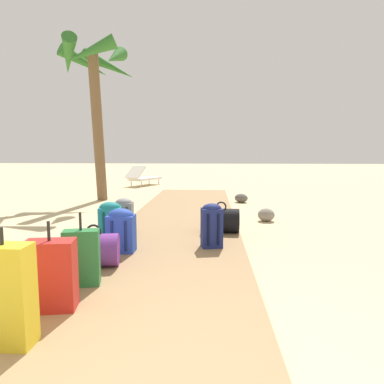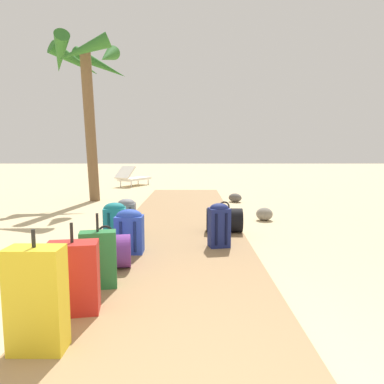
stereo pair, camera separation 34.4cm
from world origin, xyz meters
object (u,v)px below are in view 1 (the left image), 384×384
Objects in this scene: suitcase_red at (51,275)px; backpack_blue at (121,229)px; backpack_grey at (124,214)px; lounge_chair at (143,177)px; suitcase_yellow at (5,296)px; duffel_bag_purple at (94,250)px; backpack_teal at (110,220)px; palm_tree_far_left at (94,77)px; backpack_navy at (212,224)px; duffel_bag_black at (221,220)px; suitcase_green at (82,258)px.

suitcase_red is 1.31× the size of backpack_blue.
backpack_grey is (-0.23, 1.06, -0.01)m from backpack_blue.
lounge_chair is (-1.48, 8.90, -0.04)m from backpack_blue.
suitcase_yellow is at bearing -95.21° from suitcase_red.
duffel_bag_purple is 1.09× the size of backpack_grey.
palm_tree_far_left is (-1.59, 4.30, 2.87)m from backpack_teal.
suitcase_yellow reaches higher than backpack_navy.
duffel_bag_purple is 1.07× the size of backpack_teal.
duffel_bag_black is at bearing -49.90° from palm_tree_far_left.
suitcase_yellow is (0.03, -3.18, 0.06)m from backpack_grey.
lounge_chair is at bearing 97.23° from suitcase_red.
duffel_bag_purple is 1.00× the size of backpack_navy.
suitcase_green is 1.70m from backpack_teal.
suitcase_red reaches higher than suitcase_green.
lounge_chair is at bearing 98.01° from backpack_teal.
backpack_grey is 0.93× the size of duffel_bag_black.
palm_tree_far_left reaches higher than backpack_navy.
suitcase_green reaches higher than duffel_bag_black.
lounge_chair is (-1.33, 10.49, -0.03)m from suitcase_red.
backpack_navy reaches higher than backpack_grey.
backpack_blue is at bearing 84.62° from suitcase_red.
backpack_blue is at bearing -166.23° from backpack_navy.
duffel_bag_purple is at bearing 88.42° from suitcase_yellow.
suitcase_red is at bearing -124.35° from backpack_navy.
backpack_teal is 2.72m from suitcase_yellow.
duffel_bag_black is at bearing 80.16° from backpack_navy.
backpack_blue is 1.70m from duffel_bag_black.
suitcase_red is at bearing -85.76° from backpack_teal.
backpack_navy is 1.02× the size of duffel_bag_black.
backpack_blue reaches higher than duffel_bag_black.
duffel_bag_black is at bearing 49.58° from duffel_bag_purple.
palm_tree_far_left reaches higher than backpack_grey.
backpack_navy is at bearing 13.77° from backpack_blue.
palm_tree_far_left is at bearing 103.65° from suitcase_yellow.
backpack_grey is 0.32× the size of lounge_chair.
duffel_bag_black is at bearing 2.48° from backpack_grey.
backpack_blue is 0.95× the size of backpack_navy.
suitcase_yellow is at bearing -91.58° from duffel_bag_purple.
suitcase_green is at bearing 83.28° from suitcase_red.
backpack_navy is 9.01m from lounge_chair.
backpack_grey is at bearing 93.77° from suitcase_green.
backpack_grey is (-0.14, 2.15, 0.01)m from suitcase_green.
palm_tree_far_left is (-1.70, 7.02, 2.82)m from suitcase_yellow.
suitcase_red is 1.33× the size of backpack_teal.
backpack_teal is at bearing 97.50° from suitcase_green.
palm_tree_far_left is (-1.90, 4.90, 2.87)m from backpack_blue.
duffel_bag_purple is 1.01× the size of duffel_bag_black.
palm_tree_far_left is 4.96m from lounge_chair.
backpack_blue is (0.15, 1.60, 0.01)m from suitcase_red.
suitcase_yellow reaches higher than suitcase_red.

